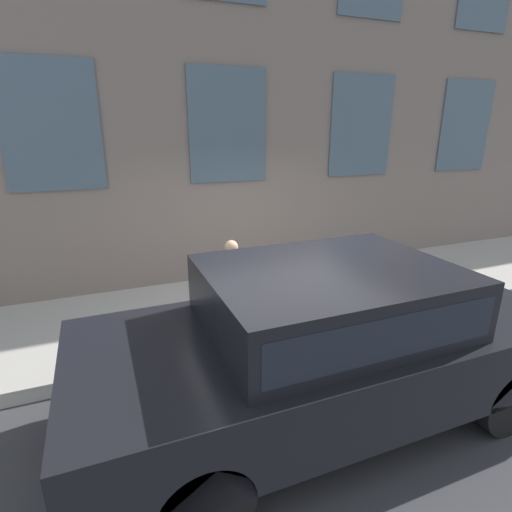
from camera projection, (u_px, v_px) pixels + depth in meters
The scene contains 6 objects.
ground_plane at pixel (289, 347), 5.35m from camera, with size 80.00×80.00×0.00m, color #38383A.
sidewalk at pixel (255, 305), 6.40m from camera, with size 2.44×60.00×0.18m.
building_facade at pixel (223, 48), 6.39m from camera, with size 0.33×40.00×8.02m.
fire_hydrant at pixel (280, 298), 5.55m from camera, with size 0.28×0.41×0.72m.
person at pixel (232, 273), 5.52m from camera, with size 0.28×0.19×1.17m.
parked_car_charcoal_near at pixel (326, 335), 3.88m from camera, with size 1.97×4.75×1.58m.
Camera 1 is at (-4.21, 2.16, 2.81)m, focal length 28.00 mm.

